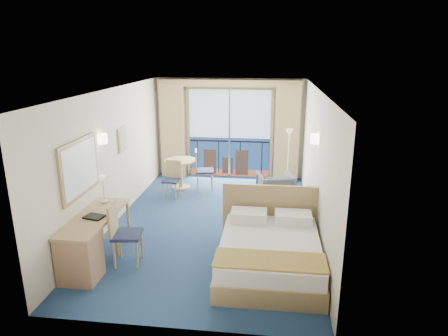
# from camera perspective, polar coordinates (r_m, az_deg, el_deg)

# --- Properties ---
(floor) EXTENTS (6.50, 6.50, 0.00)m
(floor) POSITION_cam_1_polar(r_m,az_deg,el_deg) (8.27, -1.65, -7.86)
(floor) COLOR navy
(floor) RESTS_ON ground
(room_walls) EXTENTS (4.04, 6.54, 2.72)m
(room_walls) POSITION_cam_1_polar(r_m,az_deg,el_deg) (7.71, -1.76, 4.26)
(room_walls) COLOR silver
(room_walls) RESTS_ON ground
(balcony_door) EXTENTS (2.36, 0.03, 2.52)m
(balcony_door) POSITION_cam_1_polar(r_m,az_deg,el_deg) (10.96, 0.75, 4.58)
(balcony_door) COLOR navy
(balcony_door) RESTS_ON room_walls
(curtain_left) EXTENTS (0.65, 0.22, 2.55)m
(curtain_left) POSITION_cam_1_polar(r_m,az_deg,el_deg) (11.06, -7.33, 5.25)
(curtain_left) COLOR tan
(curtain_left) RESTS_ON room_walls
(curtain_right) EXTENTS (0.65, 0.22, 2.55)m
(curtain_right) POSITION_cam_1_polar(r_m,az_deg,el_deg) (10.74, 8.99, 4.84)
(curtain_right) COLOR tan
(curtain_right) RESTS_ON room_walls
(pelmet) EXTENTS (3.80, 0.25, 0.18)m
(pelmet) POSITION_cam_1_polar(r_m,az_deg,el_deg) (10.64, 0.75, 12.03)
(pelmet) COLOR tan
(pelmet) RESTS_ON room_walls
(mirror) EXTENTS (0.05, 1.25, 0.95)m
(mirror) POSITION_cam_1_polar(r_m,az_deg,el_deg) (6.96, -19.93, -0.01)
(mirror) COLOR tan
(mirror) RESTS_ON room_walls
(wall_print) EXTENTS (0.04, 0.42, 0.52)m
(wall_print) POSITION_cam_1_polar(r_m,az_deg,el_deg) (8.68, -14.31, 3.95)
(wall_print) COLOR tan
(wall_print) RESTS_ON room_walls
(sconce_left) EXTENTS (0.18, 0.18, 0.18)m
(sconce_left) POSITION_cam_1_polar(r_m,az_deg,el_deg) (7.67, -16.99, 4.03)
(sconce_left) COLOR #FBE3B0
(sconce_left) RESTS_ON room_walls
(sconce_right) EXTENTS (0.18, 0.18, 0.18)m
(sconce_right) POSITION_cam_1_polar(r_m,az_deg,el_deg) (7.50, 12.91, 4.08)
(sconce_right) COLOR #FBE3B0
(sconce_right) RESTS_ON room_walls
(bed) EXTENTS (1.76, 2.09, 1.10)m
(bed) POSITION_cam_1_polar(r_m,az_deg,el_deg) (6.57, 6.56, -11.78)
(bed) COLOR tan
(bed) RESTS_ON ground
(nightstand) EXTENTS (0.39, 0.37, 0.51)m
(nightstand) POSITION_cam_1_polar(r_m,az_deg,el_deg) (7.83, 11.14, -7.60)
(nightstand) COLOR #A57857
(nightstand) RESTS_ON ground
(phone) EXTENTS (0.18, 0.16, 0.07)m
(phone) POSITION_cam_1_polar(r_m,az_deg,el_deg) (7.70, 11.14, -5.69)
(phone) COLOR beige
(phone) RESTS_ON nightstand
(armchair) EXTENTS (0.93, 0.94, 0.71)m
(armchair) POSITION_cam_1_polar(r_m,az_deg,el_deg) (9.31, 7.29, -2.80)
(armchair) COLOR #4C515C
(armchair) RESTS_ON ground
(floor_lamp) EXTENTS (0.21, 0.21, 1.49)m
(floor_lamp) POSITION_cam_1_polar(r_m,az_deg,el_deg) (10.33, 9.27, 3.53)
(floor_lamp) COLOR silver
(floor_lamp) RESTS_ON ground
(desk) EXTENTS (0.59, 1.72, 0.80)m
(desk) POSITION_cam_1_polar(r_m,az_deg,el_deg) (6.67, -19.48, -10.95)
(desk) COLOR tan
(desk) RESTS_ON ground
(desk_chair) EXTENTS (0.52, 0.51, 1.07)m
(desk_chair) POSITION_cam_1_polar(r_m,az_deg,el_deg) (6.78, -14.49, -8.53)
(desk_chair) COLOR #1F2849
(desk_chair) RESTS_ON ground
(folder) EXTENTS (0.35, 0.29, 0.03)m
(folder) POSITION_cam_1_polar(r_m,az_deg,el_deg) (6.84, -18.04, -6.63)
(folder) COLOR black
(folder) RESTS_ON desk
(desk_lamp) EXTENTS (0.13, 0.13, 0.48)m
(desk_lamp) POSITION_cam_1_polar(r_m,az_deg,el_deg) (7.31, -16.93, -2.14)
(desk_lamp) COLOR silver
(desk_lamp) RESTS_ON desk
(round_table) EXTENTS (0.82, 0.82, 0.74)m
(round_table) POSITION_cam_1_polar(r_m,az_deg,el_deg) (10.19, -6.21, 0.18)
(round_table) COLOR tan
(round_table) RESTS_ON ground
(table_chair_a) EXTENTS (0.52, 0.51, 1.02)m
(table_chair_a) POSITION_cam_1_polar(r_m,az_deg,el_deg) (10.02, -3.28, 0.05)
(table_chair_a) COLOR #1F2849
(table_chair_a) RESTS_ON ground
(table_chair_b) EXTENTS (0.41, 0.42, 0.88)m
(table_chair_b) POSITION_cam_1_polar(r_m,az_deg,el_deg) (9.64, -7.40, -1.24)
(table_chair_b) COLOR #1F2849
(table_chair_b) RESTS_ON ground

